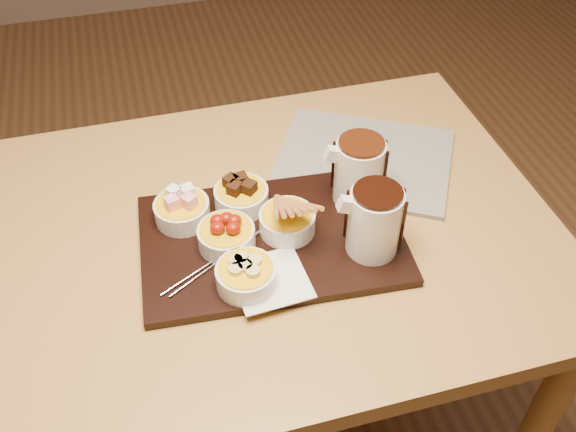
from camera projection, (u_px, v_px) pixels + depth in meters
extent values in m
plane|color=#56351D|center=(247.00, 431.00, 1.69)|extent=(5.00, 5.00, 0.00)
cube|color=#A9803E|center=(229.00, 240.00, 1.18)|extent=(1.20, 0.80, 0.04)
cylinder|color=#A9803E|center=(404.00, 211.00, 1.78)|extent=(0.06, 0.06, 0.71)
cylinder|color=#A9803E|center=(534.00, 432.00, 1.31)|extent=(0.06, 0.06, 0.71)
cube|color=black|center=(272.00, 240.00, 1.14)|extent=(0.48, 0.33, 0.02)
cube|color=white|center=(270.00, 280.00, 1.06)|extent=(0.13, 0.13, 0.00)
cylinder|color=silver|center=(182.00, 211.00, 1.15)|extent=(0.10, 0.10, 0.04)
cylinder|color=silver|center=(241.00, 198.00, 1.18)|extent=(0.10, 0.10, 0.04)
cylinder|color=silver|center=(226.00, 237.00, 1.11)|extent=(0.10, 0.10, 0.04)
cylinder|color=silver|center=(287.00, 222.00, 1.13)|extent=(0.10, 0.10, 0.04)
cylinder|color=silver|center=(246.00, 276.00, 1.04)|extent=(0.10, 0.10, 0.04)
cylinder|color=silver|center=(374.00, 222.00, 1.07)|extent=(0.10, 0.10, 0.12)
cylinder|color=silver|center=(359.00, 172.00, 1.17)|extent=(0.10, 0.10, 0.12)
cube|color=beige|center=(364.00, 159.00, 1.31)|extent=(0.43, 0.41, 0.01)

